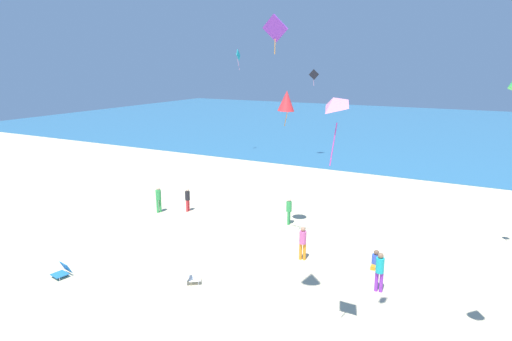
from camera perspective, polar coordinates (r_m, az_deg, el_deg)
ground_plane at (r=21.66m, az=4.52°, el=-10.43°), size 120.00×120.00×0.00m
ocean_water at (r=66.39m, az=21.14°, el=5.07°), size 120.00×60.00×0.05m
beach_chair_mid_beach at (r=20.95m, az=-23.57°, el=-11.74°), size 0.71×0.79×0.58m
beach_chair_far_right at (r=18.93m, az=-8.25°, el=-13.34°), size 0.82×0.81×0.57m
person_0 at (r=18.47m, az=15.58°, el=-12.12°), size 0.36×0.36×1.64m
person_1 at (r=27.33m, az=-8.78°, el=-3.51°), size 0.29×0.29×1.46m
person_2 at (r=27.43m, az=-12.40°, el=-3.41°), size 0.41×0.41×1.62m
person_5 at (r=20.62m, az=6.02°, el=-8.96°), size 0.39×0.39×1.59m
person_6 at (r=20.74m, az=15.11°, el=-11.13°), size 0.39×0.64×0.79m
person_7 at (r=24.92m, az=4.25°, el=-4.97°), size 0.35×0.35×1.53m
kite_black at (r=41.25m, az=7.44°, el=12.08°), size 0.78×0.62×1.47m
kite_pink at (r=11.98m, az=9.85°, el=8.51°), size 1.01×0.99×1.95m
kite_purple at (r=19.27m, az=2.46°, el=17.72°), size 1.19×0.48×1.60m
kite_red at (r=22.44m, az=3.92°, el=8.91°), size 0.98×0.95×1.80m
kite_teal at (r=42.98m, az=-2.27°, el=14.54°), size 0.25×1.02×1.91m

